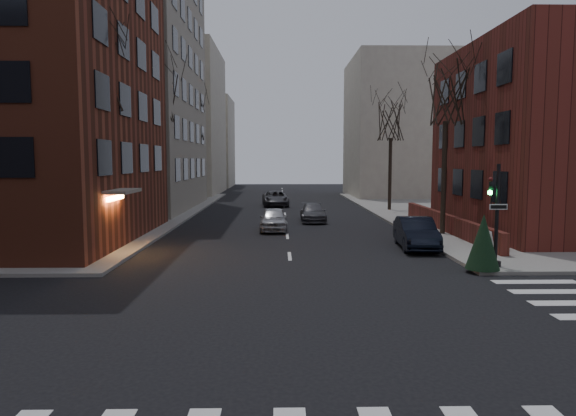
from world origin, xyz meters
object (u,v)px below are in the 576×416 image
object	(u,v)px
traffic_signal	(495,222)
tree_right_b	(391,120)
tree_left_c	(193,121)
streetlamp_near	(157,161)
evergreen_shrub	(483,242)
tree_right_a	(446,92)
car_lane_gray	(313,213)
tree_left_a	(101,71)
sandwich_board	(487,241)
parked_sedan	(416,233)
car_lane_far	(275,198)
streetlamp_far	(203,160)
tree_left_b	(160,94)
car_lane_silver	(274,219)

from	to	relation	value
traffic_signal	tree_right_b	world-z (taller)	tree_right_b
traffic_signal	tree_left_c	size ratio (longest dim) A/B	0.41
streetlamp_near	evergreen_shrub	bearing A→B (deg)	-41.05
tree_right_a	car_lane_gray	bearing A→B (deg)	134.96
tree_left_c	tree_left_a	bearing A→B (deg)	-90.00
sandwich_board	parked_sedan	bearing A→B (deg)	148.04
car_lane_far	evergreen_shrub	size ratio (longest dim) A/B	2.38
tree_left_a	streetlamp_far	world-z (taller)	tree_left_a
tree_left_b	parked_sedan	distance (m)	20.90
tree_left_b	tree_left_a	bearing A→B (deg)	-90.00
tree_left_c	sandwich_board	size ratio (longest dim) A/B	9.87
tree_right_a	evergreen_shrub	distance (m)	11.79
car_lane_far	evergreen_shrub	xyz separation A→B (m)	(8.10, -28.63, 0.51)
traffic_signal	car_lane_far	distance (m)	29.48
tree_right_b	parked_sedan	distance (m)	19.47
car_lane_silver	streetlamp_far	bearing A→B (deg)	108.97
car_lane_far	evergreen_shrub	bearing A→B (deg)	-77.95
streetlamp_far	parked_sedan	size ratio (longest dim) A/B	1.37
tree_right_b	streetlamp_near	distance (m)	20.01
car_lane_far	sandwich_board	distance (m)	26.91
streetlamp_far	evergreen_shrub	world-z (taller)	streetlamp_far
streetlamp_far	car_lane_gray	bearing A→B (deg)	-59.41
tree_left_b	evergreen_shrub	xyz separation A→B (m)	(16.10, -17.50, -7.70)
tree_left_a	car_lane_far	xyz separation A→B (m)	(8.00, 23.13, -7.77)
tree_right_a	car_lane_silver	xyz separation A→B (m)	(-9.60, 2.44, -7.33)
sandwich_board	car_lane_silver	bearing A→B (deg)	142.64
traffic_signal	sandwich_board	xyz separation A→B (m)	(0.95, 3.03, -1.27)
tree_right_a	car_lane_far	world-z (taller)	tree_right_a
evergreen_shrub	car_lane_far	bearing A→B (deg)	105.80
tree_left_c	tree_right_b	world-z (taller)	tree_left_c
car_lane_gray	sandwich_board	distance (m)	14.64
car_lane_silver	evergreen_shrub	distance (m)	14.44
traffic_signal	car_lane_far	world-z (taller)	traffic_signal
tree_left_b	sandwich_board	xyz separation A→B (m)	(17.69, -13.97, -8.27)
streetlamp_far	tree_right_b	bearing A→B (deg)	-30.47
streetlamp_near	streetlamp_far	xyz separation A→B (m)	(0.00, 20.00, 0.00)
tree_left_c	car_lane_silver	world-z (taller)	tree_left_c
tree_right_b	car_lane_silver	world-z (taller)	tree_right_b
tree_right_a	tree_right_b	size ratio (longest dim) A/B	1.06
tree_left_a	tree_right_b	xyz separation A→B (m)	(17.60, 18.00, -0.88)
tree_right_a	parked_sedan	distance (m)	8.72
streetlamp_far	car_lane_far	xyz separation A→B (m)	(7.40, -4.87, -3.54)
traffic_signal	parked_sedan	world-z (taller)	traffic_signal
traffic_signal	tree_right_b	distance (m)	23.71
car_lane_silver	streetlamp_near	bearing A→B (deg)	168.11
evergreen_shrub	sandwich_board	bearing A→B (deg)	65.77
tree_left_a	car_lane_silver	size ratio (longest dim) A/B	2.50
tree_right_a	parked_sedan	size ratio (longest dim) A/B	2.11
tree_left_a	streetlamp_far	size ratio (longest dim) A/B	1.63
tree_left_b	tree_right_a	size ratio (longest dim) A/B	1.11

